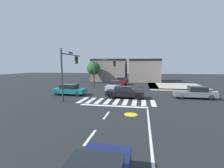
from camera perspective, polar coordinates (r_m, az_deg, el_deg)
ground_plane at (r=22.07m, az=3.55°, el=-3.75°), size 120.00×120.00×0.00m
crosswalk_near at (r=17.71m, az=1.64°, el=-6.32°), size 8.46×3.06×0.01m
lane_markings at (r=10.98m, az=1.69°, el=-14.56°), size 6.80×18.75×0.01m
bike_detector_marking at (r=13.24m, az=6.74°, el=-10.86°), size 1.11×1.11×0.01m
curb_corner_northeast at (r=31.71m, az=21.27°, el=-0.88°), size 10.00×10.60×0.15m
storefront_row at (r=40.54m, az=5.11°, el=4.98°), size 17.04×5.83×5.63m
traffic_signal_southwest at (r=19.48m, az=-15.23°, el=6.40°), size 0.32×5.12×5.80m
traffic_signal_northwest at (r=27.52m, az=-3.21°, el=5.92°), size 4.25×0.32×5.28m
car_teal at (r=22.23m, az=-15.04°, el=-1.95°), size 4.26×1.82×1.46m
car_maroon at (r=32.72m, az=3.40°, el=1.02°), size 1.85×4.19×1.52m
car_silver at (r=25.40m, az=0.65°, el=-0.67°), size 1.78×4.51×1.52m
car_gray at (r=21.70m, az=27.78°, el=-2.75°), size 4.72×1.74×1.48m
car_black at (r=19.53m, az=4.58°, el=-2.94°), size 4.59×1.82×1.45m
roadside_tree at (r=37.29m, az=-6.66°, el=5.67°), size 3.15×3.15×4.97m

